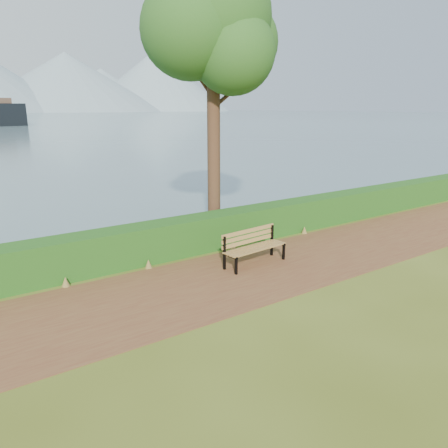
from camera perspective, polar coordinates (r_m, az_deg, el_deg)
ground at (r=10.38m, az=0.67°, el=-7.86°), size 140.00×140.00×0.00m
path at (r=10.60m, az=-0.28°, el=-7.32°), size 40.00×3.40×0.01m
hedge at (r=12.29m, az=-6.37°, el=-1.78°), size 32.00×0.85×1.00m
bench at (r=11.53m, az=3.77°, el=-2.69°), size 1.89×0.70×0.93m
tree at (r=13.63m, az=-1.46°, el=24.56°), size 4.39×3.63×8.47m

